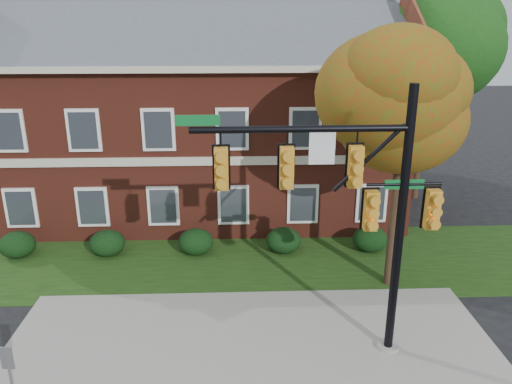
{
  "coord_description": "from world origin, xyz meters",
  "views": [
    {
      "loc": [
        -0.31,
        -11.49,
        8.85
      ],
      "look_at": [
        0.25,
        3.0,
        3.86
      ],
      "focal_mm": 35.0,
      "sensor_mm": 36.0,
      "label": 1
    }
  ],
  "objects_px": {
    "hedge_center": "(196,242)",
    "tree_right_rear": "(439,37)",
    "traffic_signal": "(351,198)",
    "tree_near_right": "(415,95)",
    "hedge_far_left": "(17,245)",
    "hedge_right": "(284,240)",
    "sign_post": "(9,372)",
    "hedge_left": "(107,243)",
    "apartment_building": "(201,108)",
    "hedge_far_right": "(370,239)",
    "tree_far_rear": "(230,21)"
  },
  "relations": [
    {
      "from": "hedge_center",
      "to": "tree_right_rear",
      "type": "xyz_separation_m",
      "value": [
        11.31,
        6.11,
        7.6
      ]
    },
    {
      "from": "traffic_signal",
      "to": "tree_near_right",
      "type": "bearing_deg",
      "value": 52.53
    },
    {
      "from": "hedge_far_left",
      "to": "tree_near_right",
      "type": "relative_size",
      "value": 0.16
    },
    {
      "from": "tree_right_rear",
      "to": "traffic_signal",
      "type": "bearing_deg",
      "value": -118.33
    },
    {
      "from": "hedge_right",
      "to": "sign_post",
      "type": "relative_size",
      "value": 0.69
    },
    {
      "from": "hedge_center",
      "to": "tree_near_right",
      "type": "distance_m",
      "value": 9.9
    },
    {
      "from": "hedge_far_left",
      "to": "hedge_center",
      "type": "relative_size",
      "value": 1.0
    },
    {
      "from": "tree_near_right",
      "to": "sign_post",
      "type": "relative_size",
      "value": 4.22
    },
    {
      "from": "hedge_far_left",
      "to": "hedge_left",
      "type": "height_order",
      "value": "same"
    },
    {
      "from": "traffic_signal",
      "to": "tree_right_rear",
      "type": "bearing_deg",
      "value": 60.75
    },
    {
      "from": "hedge_right",
      "to": "apartment_building",
      "type": "bearing_deg",
      "value": 123.67
    },
    {
      "from": "sign_post",
      "to": "traffic_signal",
      "type": "bearing_deg",
      "value": 22.08
    },
    {
      "from": "hedge_center",
      "to": "tree_near_right",
      "type": "relative_size",
      "value": 0.16
    },
    {
      "from": "apartment_building",
      "to": "traffic_signal",
      "type": "relative_size",
      "value": 2.52
    },
    {
      "from": "hedge_far_left",
      "to": "traffic_signal",
      "type": "height_order",
      "value": "traffic_signal"
    },
    {
      "from": "tree_right_rear",
      "to": "traffic_signal",
      "type": "distance_m",
      "value": 14.7
    },
    {
      "from": "hedge_far_left",
      "to": "hedge_far_right",
      "type": "height_order",
      "value": "same"
    },
    {
      "from": "hedge_right",
      "to": "hedge_far_right",
      "type": "height_order",
      "value": "same"
    },
    {
      "from": "hedge_center",
      "to": "tree_near_right",
      "type": "height_order",
      "value": "tree_near_right"
    },
    {
      "from": "tree_near_right",
      "to": "tree_right_rear",
      "type": "relative_size",
      "value": 0.81
    },
    {
      "from": "apartment_building",
      "to": "hedge_left",
      "type": "xyz_separation_m",
      "value": [
        -3.5,
        -5.25,
        -4.46
      ]
    },
    {
      "from": "hedge_left",
      "to": "tree_near_right",
      "type": "height_order",
      "value": "tree_near_right"
    },
    {
      "from": "hedge_right",
      "to": "hedge_far_right",
      "type": "xyz_separation_m",
      "value": [
        3.5,
        0.0,
        0.0
      ]
    },
    {
      "from": "hedge_right",
      "to": "tree_near_right",
      "type": "height_order",
      "value": "tree_near_right"
    },
    {
      "from": "hedge_far_right",
      "to": "hedge_right",
      "type": "bearing_deg",
      "value": 180.0
    },
    {
      "from": "traffic_signal",
      "to": "hedge_left",
      "type": "bearing_deg",
      "value": 140.32
    },
    {
      "from": "hedge_right",
      "to": "tree_far_rear",
      "type": "relative_size",
      "value": 0.12
    },
    {
      "from": "hedge_left",
      "to": "tree_near_right",
      "type": "distance_m",
      "value": 12.68
    },
    {
      "from": "tree_far_rear",
      "to": "sign_post",
      "type": "relative_size",
      "value": 5.67
    },
    {
      "from": "hedge_far_right",
      "to": "tree_far_rear",
      "type": "relative_size",
      "value": 0.12
    },
    {
      "from": "apartment_building",
      "to": "tree_right_rear",
      "type": "distance_m",
      "value": 11.77
    },
    {
      "from": "tree_right_rear",
      "to": "hedge_left",
      "type": "bearing_deg",
      "value": -157.58
    },
    {
      "from": "hedge_left",
      "to": "hedge_far_right",
      "type": "distance_m",
      "value": 10.5
    },
    {
      "from": "hedge_center",
      "to": "hedge_far_right",
      "type": "height_order",
      "value": "same"
    },
    {
      "from": "hedge_center",
      "to": "traffic_signal",
      "type": "xyz_separation_m",
      "value": [
        4.54,
        -6.46,
        4.11
      ]
    },
    {
      "from": "traffic_signal",
      "to": "tree_far_rear",
      "type": "bearing_deg",
      "value": 98.37
    },
    {
      "from": "hedge_far_left",
      "to": "tree_right_rear",
      "type": "bearing_deg",
      "value": 18.45
    },
    {
      "from": "tree_near_right",
      "to": "sign_post",
      "type": "xyz_separation_m",
      "value": [
        -10.72,
        -5.87,
        -5.29
      ]
    },
    {
      "from": "hedge_left",
      "to": "tree_far_rear",
      "type": "distance_m",
      "value": 16.25
    },
    {
      "from": "hedge_left",
      "to": "tree_far_rear",
      "type": "height_order",
      "value": "tree_far_rear"
    },
    {
      "from": "hedge_center",
      "to": "sign_post",
      "type": "bearing_deg",
      "value": -111.91
    },
    {
      "from": "tree_near_right",
      "to": "traffic_signal",
      "type": "height_order",
      "value": "tree_near_right"
    },
    {
      "from": "apartment_building",
      "to": "tree_near_right",
      "type": "height_order",
      "value": "apartment_building"
    },
    {
      "from": "hedge_left",
      "to": "tree_far_rear",
      "type": "xyz_separation_m",
      "value": [
        4.84,
        13.09,
        8.32
      ]
    },
    {
      "from": "hedge_far_right",
      "to": "tree_near_right",
      "type": "height_order",
      "value": "tree_near_right"
    },
    {
      "from": "apartment_building",
      "to": "tree_far_rear",
      "type": "bearing_deg",
      "value": 80.29
    },
    {
      "from": "hedge_far_left",
      "to": "sign_post",
      "type": "distance_m",
      "value": 9.42
    },
    {
      "from": "hedge_left",
      "to": "hedge_far_right",
      "type": "xyz_separation_m",
      "value": [
        10.5,
        0.0,
        0.0
      ]
    },
    {
      "from": "hedge_right",
      "to": "tree_far_rear",
      "type": "bearing_deg",
      "value": 99.36
    },
    {
      "from": "tree_right_rear",
      "to": "hedge_far_right",
      "type": "bearing_deg",
      "value": -125.23
    }
  ]
}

